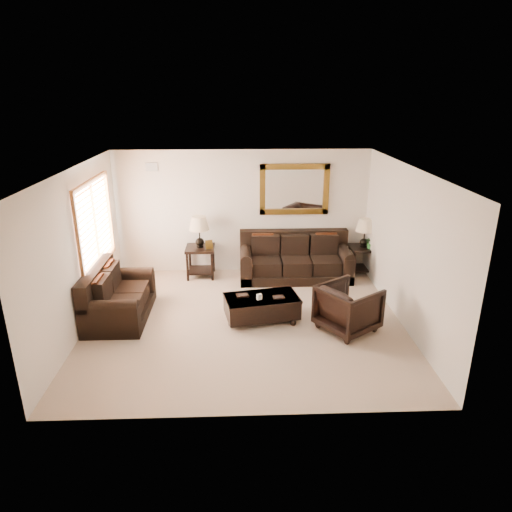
{
  "coord_description": "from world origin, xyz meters",
  "views": [
    {
      "loc": [
        -0.08,
        -7.21,
        3.86
      ],
      "look_at": [
        0.22,
        0.6,
        1.01
      ],
      "focal_mm": 32.0,
      "sensor_mm": 36.0,
      "label": 1
    }
  ],
  "objects_px": {
    "sofa": "(295,262)",
    "coffee_table": "(262,305)",
    "armchair": "(348,306)",
    "end_table_left": "(200,238)",
    "loveseat": "(116,299)",
    "end_table_right": "(364,238)"
  },
  "relations": [
    {
      "from": "sofa",
      "to": "coffee_table",
      "type": "distance_m",
      "value": 2.13
    },
    {
      "from": "end_table_left",
      "to": "coffee_table",
      "type": "bearing_deg",
      "value": -59.4
    },
    {
      "from": "end_table_left",
      "to": "armchair",
      "type": "bearing_deg",
      "value": -43.11
    },
    {
      "from": "end_table_left",
      "to": "end_table_right",
      "type": "bearing_deg",
      "value": 0.38
    },
    {
      "from": "sofa",
      "to": "armchair",
      "type": "relative_size",
      "value": 2.68
    },
    {
      "from": "loveseat",
      "to": "coffee_table",
      "type": "xyz_separation_m",
      "value": [
        2.6,
        -0.19,
        -0.07
      ]
    },
    {
      "from": "sofa",
      "to": "end_table_right",
      "type": "bearing_deg",
      "value": 5.35
    },
    {
      "from": "loveseat",
      "to": "end_table_left",
      "type": "distance_m",
      "value": 2.39
    },
    {
      "from": "loveseat",
      "to": "coffee_table",
      "type": "distance_m",
      "value": 2.61
    },
    {
      "from": "end_table_right",
      "to": "armchair",
      "type": "relative_size",
      "value": 1.41
    },
    {
      "from": "sofa",
      "to": "loveseat",
      "type": "xyz_separation_m",
      "value": [
        -3.42,
        -1.77,
        -0.01
      ]
    },
    {
      "from": "end_table_left",
      "to": "coffee_table",
      "type": "height_order",
      "value": "end_table_left"
    },
    {
      "from": "armchair",
      "to": "end_table_left",
      "type": "bearing_deg",
      "value": 12.6
    },
    {
      "from": "loveseat",
      "to": "coffee_table",
      "type": "height_order",
      "value": "loveseat"
    },
    {
      "from": "sofa",
      "to": "coffee_table",
      "type": "xyz_separation_m",
      "value": [
        -0.82,
        -1.96,
        -0.08
      ]
    },
    {
      "from": "armchair",
      "to": "sofa",
      "type": "bearing_deg",
      "value": -19.7
    },
    {
      "from": "end_table_right",
      "to": "coffee_table",
      "type": "relative_size",
      "value": 0.9
    },
    {
      "from": "armchair",
      "to": "loveseat",
      "type": "bearing_deg",
      "value": 47.08
    },
    {
      "from": "sofa",
      "to": "end_table_right",
      "type": "xyz_separation_m",
      "value": [
        1.52,
        0.14,
        0.47
      ]
    },
    {
      "from": "loveseat",
      "to": "armchair",
      "type": "height_order",
      "value": "loveseat"
    },
    {
      "from": "sofa",
      "to": "armchair",
      "type": "bearing_deg",
      "value": -75.41
    },
    {
      "from": "loveseat",
      "to": "end_table_left",
      "type": "height_order",
      "value": "end_table_left"
    }
  ]
}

